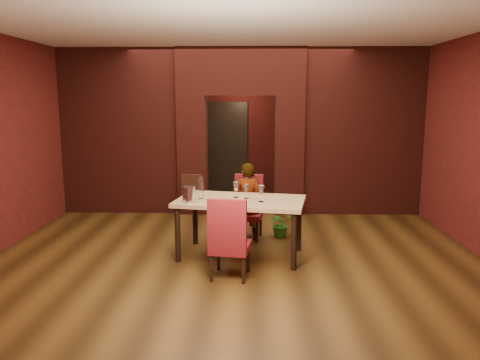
# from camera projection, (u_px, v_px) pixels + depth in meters

# --- Properties ---
(floor) EXTENTS (8.00, 8.00, 0.00)m
(floor) POSITION_uv_depth(u_px,v_px,m) (237.00, 241.00, 7.45)
(floor) COLOR #452C11
(floor) RESTS_ON ground
(ceiling) EXTENTS (7.00, 8.00, 0.04)m
(ceiling) POSITION_uv_depth(u_px,v_px,m) (237.00, 33.00, 6.89)
(ceiling) COLOR silver
(ceiling) RESTS_ON ground
(wall_back) EXTENTS (7.00, 0.04, 3.20)m
(wall_back) POSITION_uv_depth(u_px,v_px,m) (243.00, 126.00, 11.11)
(wall_back) COLOR maroon
(wall_back) RESTS_ON ground
(wall_front) EXTENTS (7.00, 0.04, 3.20)m
(wall_front) POSITION_uv_depth(u_px,v_px,m) (219.00, 195.00, 3.23)
(wall_front) COLOR maroon
(wall_front) RESTS_ON ground
(wall_left) EXTENTS (0.04, 8.00, 3.20)m
(wall_left) POSITION_uv_depth(u_px,v_px,m) (13.00, 141.00, 7.27)
(wall_left) COLOR maroon
(wall_left) RESTS_ON ground
(wall_right) EXTENTS (0.04, 8.00, 3.20)m
(wall_right) POSITION_uv_depth(u_px,v_px,m) (468.00, 142.00, 7.08)
(wall_right) COLOR maroon
(wall_right) RESTS_ON ground
(pillar_left) EXTENTS (0.55, 0.55, 2.30)m
(pillar_left) POSITION_uv_depth(u_px,v_px,m) (193.00, 155.00, 9.24)
(pillar_left) COLOR maroon
(pillar_left) RESTS_ON ground
(pillar_right) EXTENTS (0.55, 0.55, 2.30)m
(pillar_right) POSITION_uv_depth(u_px,v_px,m) (289.00, 155.00, 9.19)
(pillar_right) COLOR maroon
(pillar_right) RESTS_ON ground
(lintel) EXTENTS (2.45, 0.55, 0.90)m
(lintel) POSITION_uv_depth(u_px,v_px,m) (241.00, 72.00, 8.94)
(lintel) COLOR maroon
(lintel) RESTS_ON ground
(wing_wall_left) EXTENTS (2.28, 0.35, 3.20)m
(wing_wall_left) POSITION_uv_depth(u_px,v_px,m) (121.00, 132.00, 9.20)
(wing_wall_left) COLOR maroon
(wing_wall_left) RESTS_ON ground
(wing_wall_right) EXTENTS (2.28, 0.35, 3.20)m
(wing_wall_right) POSITION_uv_depth(u_px,v_px,m) (362.00, 132.00, 9.08)
(wing_wall_right) COLOR maroon
(wing_wall_right) RESTS_ON ground
(vent_panel) EXTENTS (0.40, 0.03, 0.50)m
(vent_panel) POSITION_uv_depth(u_px,v_px,m) (191.00, 187.00, 9.06)
(vent_panel) COLOR #9C4A2D
(vent_panel) RESTS_ON ground
(rear_door) EXTENTS (0.90, 0.08, 2.10)m
(rear_door) POSITION_uv_depth(u_px,v_px,m) (226.00, 149.00, 11.16)
(rear_door) COLOR black
(rear_door) RESTS_ON ground
(rear_door_frame) EXTENTS (1.02, 0.04, 2.22)m
(rear_door_frame) POSITION_uv_depth(u_px,v_px,m) (226.00, 149.00, 11.12)
(rear_door_frame) COLOR black
(rear_door_frame) RESTS_ON ground
(dining_table) EXTENTS (1.93, 1.30, 0.84)m
(dining_table) POSITION_uv_depth(u_px,v_px,m) (240.00, 228.00, 6.71)
(dining_table) COLOR #A37F58
(dining_table) RESTS_ON ground
(chair_far) EXTENTS (0.53, 0.53, 1.03)m
(chair_far) POSITION_uv_depth(u_px,v_px,m) (247.00, 208.00, 7.53)
(chair_far) COLOR maroon
(chair_far) RESTS_ON ground
(chair_near) EXTENTS (0.55, 0.55, 1.06)m
(chair_near) POSITION_uv_depth(u_px,v_px,m) (230.00, 237.00, 5.90)
(chair_near) COLOR maroon
(chair_near) RESTS_ON ground
(person_seated) EXTENTS (0.47, 0.31, 1.25)m
(person_seated) POSITION_uv_depth(u_px,v_px,m) (247.00, 202.00, 7.45)
(person_seated) COLOR white
(person_seated) RESTS_ON ground
(wine_glass_a) EXTENTS (0.09, 0.09, 0.23)m
(wine_glass_a) POSITION_uv_depth(u_px,v_px,m) (236.00, 190.00, 6.73)
(wine_glass_a) COLOR white
(wine_glass_a) RESTS_ON dining_table
(wine_glass_b) EXTENTS (0.08, 0.08, 0.21)m
(wine_glass_b) POSITION_uv_depth(u_px,v_px,m) (246.00, 192.00, 6.66)
(wine_glass_b) COLOR white
(wine_glass_b) RESTS_ON dining_table
(wine_glass_c) EXTENTS (0.09, 0.09, 0.23)m
(wine_glass_c) POSITION_uv_depth(u_px,v_px,m) (261.00, 194.00, 6.46)
(wine_glass_c) COLOR white
(wine_glass_c) RESTS_ON dining_table
(tasting_sheet) EXTENTS (0.36, 0.27, 0.00)m
(tasting_sheet) POSITION_uv_depth(u_px,v_px,m) (229.00, 202.00, 6.48)
(tasting_sheet) COLOR white
(tasting_sheet) RESTS_ON dining_table
(wine_bucket) EXTENTS (0.18, 0.18, 0.22)m
(wine_bucket) POSITION_uv_depth(u_px,v_px,m) (189.00, 194.00, 6.43)
(wine_bucket) COLOR #B3B4BB
(wine_bucket) RESTS_ON dining_table
(water_bottle) EXTENTS (0.07, 0.07, 0.32)m
(water_bottle) POSITION_uv_depth(u_px,v_px,m) (201.00, 188.00, 6.65)
(water_bottle) COLOR white
(water_bottle) RESTS_ON dining_table
(potted_plant) EXTENTS (0.52, 0.51, 0.44)m
(potted_plant) POSITION_uv_depth(u_px,v_px,m) (281.00, 224.00, 7.67)
(potted_plant) COLOR #29691C
(potted_plant) RESTS_ON ground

